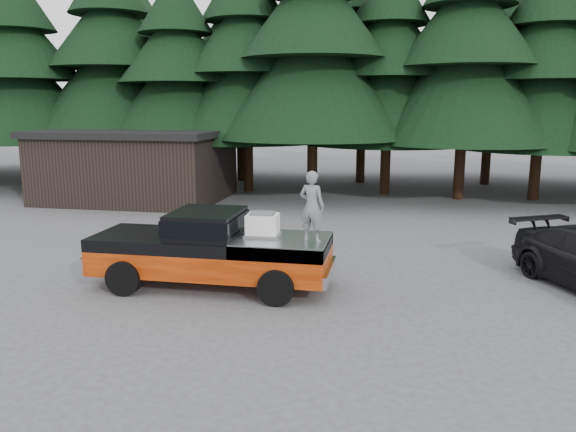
% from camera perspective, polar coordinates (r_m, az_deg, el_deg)
% --- Properties ---
extents(ground, '(120.00, 120.00, 0.00)m').
position_cam_1_polar(ground, '(13.74, -2.46, -7.70)').
color(ground, '#474749').
rests_on(ground, ground).
extents(pickup_truck, '(6.00, 2.04, 1.33)m').
position_cam_1_polar(pickup_truck, '(14.04, -7.79, -4.54)').
color(pickup_truck, '#C7450D').
rests_on(pickup_truck, ground).
extents(truck_cab, '(1.66, 1.90, 0.59)m').
position_cam_1_polar(truck_cab, '(13.84, -8.28, -0.69)').
color(truck_cab, black).
rests_on(truck_cab, pickup_truck).
extents(air_compressor, '(0.78, 0.66, 0.51)m').
position_cam_1_polar(air_compressor, '(13.58, -2.60, -0.98)').
color(air_compressor, white).
rests_on(air_compressor, pickup_truck).
extents(man_on_bed, '(0.68, 0.54, 1.65)m').
position_cam_1_polar(man_on_bed, '(12.96, 2.44, 1.00)').
color(man_on_bed, slate).
rests_on(man_on_bed, pickup_truck).
extents(utility_building, '(8.40, 6.40, 3.30)m').
position_cam_1_polar(utility_building, '(27.56, -15.08, 5.08)').
color(utility_building, black).
rests_on(utility_building, ground).
extents(treeline, '(60.15, 16.05, 17.50)m').
position_cam_1_polar(treeline, '(30.12, 6.19, 17.45)').
color(treeline, black).
rests_on(treeline, ground).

